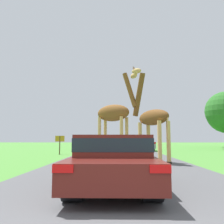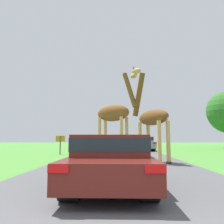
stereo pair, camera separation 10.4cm
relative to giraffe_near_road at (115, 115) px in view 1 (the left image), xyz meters
name	(u,v)px [view 1 (the left image)]	position (x,y,z in m)	size (l,w,h in m)	color
road	(118,148)	(0.32, 18.33, -2.53)	(6.67, 120.00, 0.00)	#4C4C4F
giraffe_near_road	(115,115)	(0.00, 0.00, 0.00)	(2.72, 1.84, 5.25)	tan
giraffe_companion	(151,118)	(1.86, -1.64, -0.32)	(1.92, 2.84, 5.08)	tan
car_lead_maroon	(113,159)	(0.06, -7.81, -1.86)	(1.86, 4.09, 1.25)	#561914
car_queue_right	(125,144)	(0.74, 5.59, -1.75)	(1.83, 4.07, 1.46)	maroon
car_queue_left	(108,143)	(-0.97, 14.52, -1.82)	(1.81, 4.46, 1.33)	navy
car_far_ahead	(143,143)	(2.81, 10.84, -1.77)	(1.81, 4.77, 1.42)	gray
sign_post	(60,141)	(-4.21, 4.38, -1.54)	(0.70, 0.08, 1.41)	#4C3823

